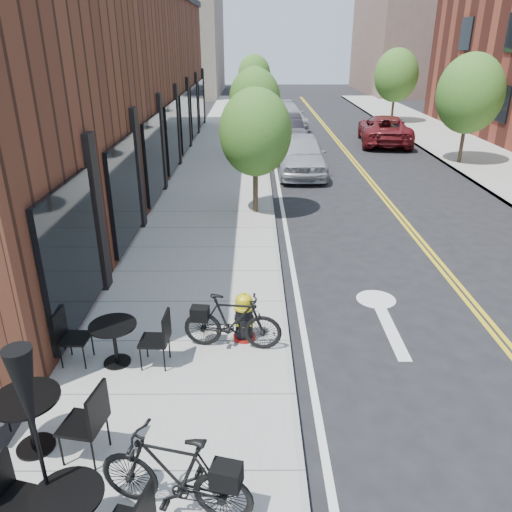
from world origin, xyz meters
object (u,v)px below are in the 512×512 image
object	(u,v)px
parked_car_c	(285,116)
bistro_set_a	(71,512)
bicycle_left	(174,474)
parked_car_b	(284,131)
fire_hydrant	(244,317)
patio_umbrella	(30,408)
bicycle_right	(232,322)
parked_car_far	(384,130)
parked_car_a	(301,154)
bistro_set_b	(29,415)
bistro_set_c	(114,338)

from	to	relation	value
parked_car_c	bistro_set_a	bearing A→B (deg)	-105.32
bicycle_left	parked_car_b	xyz separation A→B (m)	(2.48, 22.22, 0.14)
fire_hydrant	patio_umbrella	bearing A→B (deg)	-114.44
bicycle_right	parked_car_far	bearing A→B (deg)	-14.04
bicycle_left	parked_car_a	distance (m)	16.68
bicycle_right	patio_umbrella	world-z (taller)	patio_umbrella
fire_hydrant	bistro_set_b	xyz separation A→B (m)	(-2.77, -2.68, 0.10)
fire_hydrant	bicycle_right	distance (m)	0.36
fire_hydrant	parked_car_a	world-z (taller)	parked_car_a
parked_car_b	bistro_set_a	bearing A→B (deg)	-103.88
fire_hydrant	bistro_set_a	distance (m)	4.44
bistro_set_a	bistro_set_c	world-z (taller)	bistro_set_c
bistro_set_b	parked_car_a	bearing A→B (deg)	82.57
bicycle_right	parked_car_b	size ratio (longest dim) A/B	0.35
parked_car_b	parked_car_far	size ratio (longest dim) A/B	0.92
fire_hydrant	parked_car_b	size ratio (longest dim) A/B	0.19
fire_hydrant	bistro_set_b	distance (m)	3.85
bistro_set_a	parked_car_a	bearing A→B (deg)	91.71
bicycle_left	bistro_set_a	size ratio (longest dim) A/B	1.03
bistro_set_c	parked_car_b	xyz separation A→B (m)	(3.91, 19.32, 0.21)
patio_umbrella	parked_car_a	size ratio (longest dim) A/B	0.51
bistro_set_a	parked_car_b	size ratio (longest dim) A/B	0.36
bicycle_left	bistro_set_c	bearing A→B (deg)	-139.47
fire_hydrant	bicycle_left	xyz separation A→B (m)	(-0.72, -3.65, 0.11)
bistro_set_a	bistro_set_b	world-z (taller)	bistro_set_b
bicycle_right	bistro_set_b	xyz separation A→B (m)	(-2.57, -2.39, 0.03)
parked_car_c	parked_car_far	size ratio (longest dim) A/B	0.98
bicycle_left	bistro_set_b	bearing A→B (deg)	-101.25
bicycle_right	bistro_set_c	size ratio (longest dim) A/B	0.95
bistro_set_c	parked_car_b	distance (m)	19.71
patio_umbrella	bistro_set_b	bearing A→B (deg)	120.46
bistro_set_a	parked_car_a	size ratio (longest dim) A/B	0.38
patio_umbrella	parked_car_b	xyz separation A→B (m)	(3.78, 22.50, -1.04)
patio_umbrella	parked_car_far	distance (m)	25.05
patio_umbrella	parked_car_b	bearing A→B (deg)	80.45
bistro_set_b	parked_car_b	size ratio (longest dim) A/B	0.41
bicycle_right	patio_umbrella	bearing A→B (deg)	159.97
bistro_set_c	parked_car_b	world-z (taller)	parked_car_b
bicycle_left	bistro_set_b	world-z (taller)	bicycle_left
bistro_set_b	parked_car_far	world-z (taller)	parked_car_far
parked_car_b	parked_car_c	xyz separation A→B (m)	(0.40, 5.98, -0.05)
bicycle_right	parked_car_c	size ratio (longest dim) A/B	0.33
bicycle_right	parked_car_b	bearing A→B (deg)	0.68
bistro_set_c	bistro_set_a	bearing A→B (deg)	-80.14
bistro_set_a	bistro_set_b	distance (m)	1.72
bicycle_right	parked_car_a	size ratio (longest dim) A/B	0.36
parked_car_a	parked_car_far	distance (m)	8.28
parked_car_c	fire_hydrant	bearing A→B (deg)	-102.54
fire_hydrant	parked_car_c	xyz separation A→B (m)	(2.15, 24.55, 0.21)
parked_car_a	parked_car_b	distance (m)	5.81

